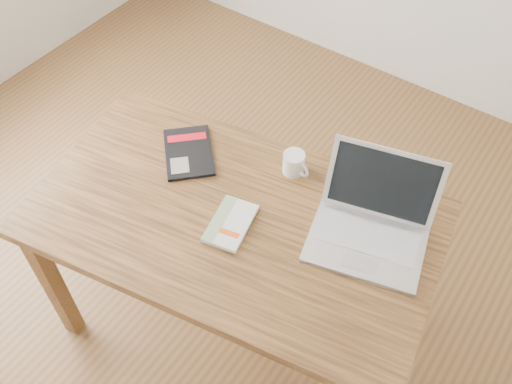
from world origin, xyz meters
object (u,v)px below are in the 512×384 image
Objects in this scene: white_guidebook at (231,223)px; laptop at (372,223)px; black_guidebook at (189,152)px; coffee_mug at (294,163)px; desk at (234,231)px.

white_guidebook is 0.51× the size of laptop.
black_guidebook is 0.39m from coffee_mug.
desk is 6.59× the size of white_guidebook.
laptop is at bearing 0.71° from coffee_mug.
white_guidebook is 0.75× the size of black_guidebook.
coffee_mug is (0.04, 0.32, 0.04)m from white_guidebook.
black_guidebook is at bearing 146.25° from desk.
black_guidebook is 0.72m from laptop.
coffee_mug reaches higher than white_guidebook.
black_guidebook is 2.67× the size of coffee_mug.
white_guidebook is at bearing -72.69° from black_guidebook.
laptop is at bearing 16.46° from desk.
laptop is (0.39, 0.24, 0.04)m from white_guidebook.
laptop is at bearing -39.38° from black_guidebook.
laptop is at bearing 18.45° from white_guidebook.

